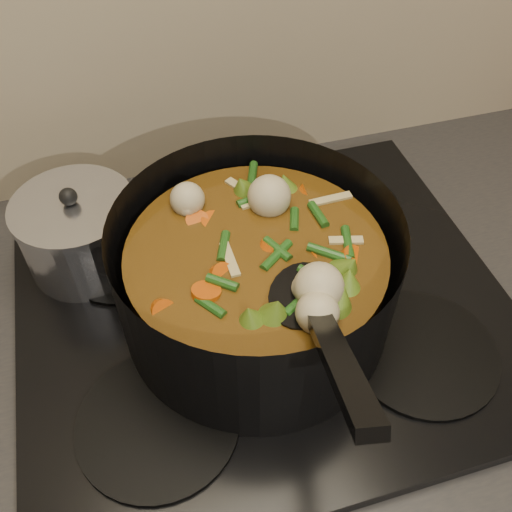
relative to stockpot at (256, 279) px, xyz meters
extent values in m
cube|color=brown|center=(0.02, 0.02, -0.58)|extent=(2.60, 0.60, 0.86)
cube|color=black|center=(0.02, 0.02, -0.12)|extent=(2.64, 0.64, 0.05)
cube|color=black|center=(0.02, 0.02, -0.09)|extent=(0.62, 0.54, 0.02)
cylinder|color=black|center=(-0.14, -0.11, -0.07)|extent=(0.18, 0.18, 0.01)
cylinder|color=black|center=(0.18, -0.11, -0.07)|extent=(0.18, 0.18, 0.01)
cylinder|color=black|center=(-0.14, 0.15, -0.07)|extent=(0.18, 0.18, 0.01)
cylinder|color=black|center=(0.18, 0.15, -0.07)|extent=(0.18, 0.18, 0.01)
cylinder|color=black|center=(0.00, 0.00, 0.01)|extent=(0.42, 0.42, 0.16)
cylinder|color=black|center=(0.00, 0.00, -0.07)|extent=(0.32, 0.32, 0.01)
cylinder|color=#57360E|center=(0.00, 0.00, -0.01)|extent=(0.29, 0.29, 0.11)
cylinder|color=#C04209|center=(0.04, 0.00, 0.04)|extent=(0.03, 0.03, 0.03)
cylinder|color=#C04209|center=(0.05, 0.06, 0.04)|extent=(0.04, 0.04, 0.03)
cylinder|color=#C04209|center=(-0.03, 0.11, 0.04)|extent=(0.05, 0.04, 0.03)
cylinder|color=#C04209|center=(-0.06, 0.02, 0.04)|extent=(0.04, 0.04, 0.03)
cylinder|color=#C04209|center=(-0.08, -0.05, 0.04)|extent=(0.04, 0.04, 0.03)
cylinder|color=#C04209|center=(0.00, -0.04, 0.04)|extent=(0.05, 0.05, 0.03)
cylinder|color=#C04209|center=(0.06, -0.05, 0.04)|extent=(0.04, 0.04, 0.03)
cylinder|color=#C04209|center=(0.11, 0.03, 0.04)|extent=(0.04, 0.04, 0.03)
cylinder|color=#C04209|center=(0.02, 0.06, 0.04)|extent=(0.04, 0.05, 0.03)
cylinder|color=#C04209|center=(-0.05, 0.08, 0.04)|extent=(0.04, 0.04, 0.03)
cylinder|color=#C04209|center=(-0.04, 0.00, 0.04)|extent=(0.03, 0.03, 0.03)
sphere|color=#CAB98E|center=(0.07, 0.00, 0.06)|extent=(0.05, 0.05, 0.05)
sphere|color=#CAB98E|center=(-0.02, 0.06, 0.06)|extent=(0.05, 0.05, 0.05)
sphere|color=#CAB98E|center=(-0.05, -0.05, 0.06)|extent=(0.05, 0.05, 0.05)
sphere|color=#CAB98E|center=(0.06, -0.03, 0.06)|extent=(0.05, 0.05, 0.05)
cone|color=#50721C|center=(-0.07, -0.06, 0.05)|extent=(0.04, 0.04, 0.04)
cone|color=#50721C|center=(0.03, -0.09, 0.05)|extent=(0.04, 0.04, 0.04)
cone|color=#50721C|center=(0.09, 0.01, 0.05)|extent=(0.04, 0.04, 0.04)
cone|color=#50721C|center=(0.02, 0.09, 0.05)|extent=(0.04, 0.04, 0.04)
cone|color=#50721C|center=(-0.08, 0.05, 0.05)|extent=(0.04, 0.04, 0.04)
cone|color=#50721C|center=(-0.07, -0.06, 0.05)|extent=(0.04, 0.04, 0.04)
cone|color=#50721C|center=(0.04, -0.08, 0.05)|extent=(0.04, 0.04, 0.04)
cylinder|color=#1E5318|center=(0.03, 0.04, 0.05)|extent=(0.01, 0.04, 0.01)
cylinder|color=#1E5318|center=(-0.01, 0.11, 0.05)|extent=(0.04, 0.04, 0.01)
cylinder|color=#1E5318|center=(-0.07, 0.06, 0.05)|extent=(0.04, 0.02, 0.01)
cylinder|color=#1E5318|center=(-0.07, -0.01, 0.05)|extent=(0.03, 0.04, 0.01)
cylinder|color=#1E5318|center=(-0.03, -0.04, 0.05)|extent=(0.03, 0.04, 0.01)
cylinder|color=#1E5318|center=(0.02, -0.11, 0.05)|extent=(0.04, 0.02, 0.01)
cylinder|color=#1E5318|center=(0.08, -0.05, 0.05)|extent=(0.04, 0.04, 0.01)
cylinder|color=#1E5318|center=(0.07, 0.02, 0.05)|extent=(0.01, 0.04, 0.01)
cylinder|color=#1E5318|center=(0.02, 0.04, 0.05)|extent=(0.04, 0.03, 0.01)
cylinder|color=#1E5318|center=(-0.04, 0.11, 0.05)|extent=(0.04, 0.02, 0.01)
cylinder|color=#1E5318|center=(-0.08, 0.04, 0.05)|extent=(0.03, 0.04, 0.01)
cylinder|color=#1E5318|center=(-0.06, -0.03, 0.05)|extent=(0.03, 0.04, 0.01)
cylinder|color=#1E5318|center=(-0.02, -0.05, 0.05)|extent=(0.04, 0.02, 0.01)
cylinder|color=#1E5318|center=(0.05, -0.10, 0.05)|extent=(0.04, 0.04, 0.01)
cube|color=tan|center=(-0.08, -0.01, 0.05)|extent=(0.05, 0.01, 0.00)
cube|color=tan|center=(0.01, -0.08, 0.05)|extent=(0.02, 0.05, 0.00)
cube|color=tan|center=(0.08, 0.02, 0.05)|extent=(0.05, 0.03, 0.00)
cube|color=tan|center=(-0.02, 0.08, 0.05)|extent=(0.04, 0.04, 0.00)
cube|color=tan|center=(-0.08, -0.03, 0.05)|extent=(0.03, 0.05, 0.00)
ellipsoid|color=black|center=(0.03, -0.07, 0.05)|extent=(0.11, 0.11, 0.01)
cube|color=black|center=(0.02, -0.18, 0.10)|extent=(0.06, 0.19, 0.12)
cylinder|color=silver|center=(-0.20, 0.16, -0.03)|extent=(0.15, 0.15, 0.09)
cylinder|color=silver|center=(-0.20, 0.16, 0.02)|extent=(0.16, 0.16, 0.01)
sphere|color=black|center=(-0.20, 0.16, 0.04)|extent=(0.02, 0.02, 0.02)
camera|label=1|loc=(-0.12, -0.41, 0.51)|focal=40.00mm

